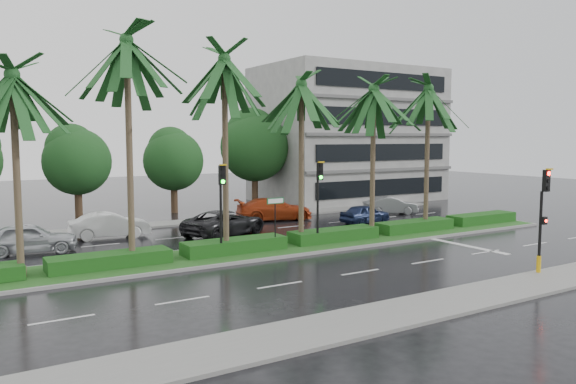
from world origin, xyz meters
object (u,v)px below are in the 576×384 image
car_blue (365,214)px  car_white (110,225)px  car_darkgrey (225,223)px  car_silver (29,238)px  signal_median_left (222,196)px  car_grey (390,206)px  car_red (274,209)px  signal_near (543,216)px  street_sign (275,210)px

car_blue → car_white: bearing=70.3°
car_darkgrey → car_blue: size_ratio=1.45×
car_blue → car_silver: bearing=79.2°
signal_median_left → car_white: (-3.00, 8.68, -2.27)m
car_darkgrey → car_grey: size_ratio=1.37×
car_white → car_blue: bearing=-96.1°
car_red → car_grey: (9.00, -1.88, -0.12)m
signal_median_left → car_silver: size_ratio=0.97×
car_white → car_grey: car_white is taller
signal_median_left → signal_near: bearing=-44.1°
car_grey → car_darkgrey: bearing=119.2°
signal_near → car_darkgrey: size_ratio=0.80×
signal_near → car_grey: signal_near is taller
car_darkgrey → car_grey: 14.67m
car_silver → car_white: size_ratio=1.01×
signal_median_left → car_grey: bearing=24.2°
car_silver → car_red: bearing=-69.5°
car_silver → signal_near: bearing=-124.0°
car_darkgrey → signal_near: bearing=-178.0°
car_grey → car_blue: bearing=141.0°
signal_median_left → car_blue: signal_median_left is taller
car_red → car_blue: (4.50, -4.40, -0.13)m
signal_near → car_darkgrey: (-7.04, 15.65, -1.75)m
car_white → signal_near: bearing=-139.0°
car_silver → car_grey: car_silver is taller
signal_near → car_darkgrey: bearing=114.2°
car_silver → car_white: (4.50, 2.31, -0.03)m
street_sign → car_grey: 16.47m
signal_near → street_sign: 12.11m
car_silver → car_red: 16.35m
car_white → car_darkgrey: bearing=-108.8°
car_white → car_grey: 20.52m
car_white → signal_median_left: bearing=-155.2°
signal_near → car_white: 22.58m
car_white → car_blue: (16.00, -3.35, -0.09)m
car_white → car_darkgrey: size_ratio=0.82×
signal_median_left → car_blue: size_ratio=1.17×
signal_near → car_red: signal_near is taller
car_darkgrey → car_red: (5.54, 3.78, 0.02)m
car_silver → street_sign: bearing=-112.0°
street_sign → car_red: (5.50, 9.56, -1.35)m
street_sign → car_grey: (14.50, 7.68, -1.47)m
car_silver → car_blue: bearing=-84.3°
street_sign → car_darkgrey: size_ratio=0.48×
signal_near → car_blue: signal_near is taller
car_silver → signal_median_left: bearing=-121.8°
car_silver → car_blue: size_ratio=1.20×
signal_near → car_white: bearing=125.3°
car_white → car_grey: (20.50, -0.82, -0.08)m
street_sign → car_grey: street_sign is taller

